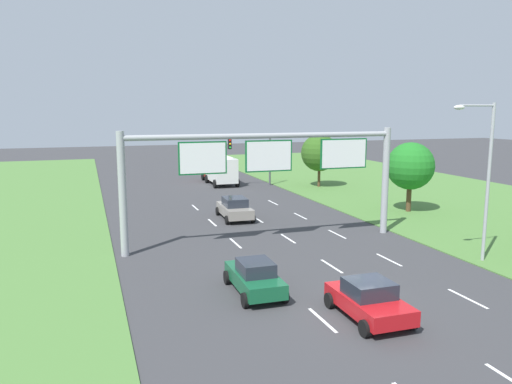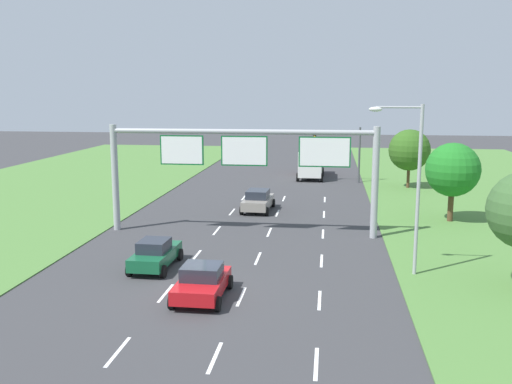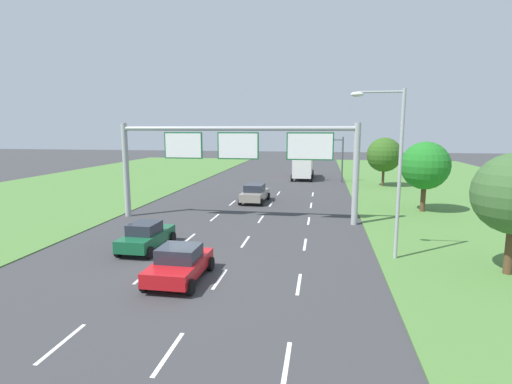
% 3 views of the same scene
% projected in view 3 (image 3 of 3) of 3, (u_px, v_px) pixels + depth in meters
% --- Properties ---
extents(ground_plane, '(200.00, 200.00, 0.00)m').
position_uv_depth(ground_plane, '(182.00, 277.00, 17.96)').
color(ground_plane, '#38383A').
extents(lane_dashes_inner_left, '(0.14, 44.40, 0.01)m').
position_uv_depth(lane_dashes_inner_left, '(170.00, 254.00, 21.17)').
color(lane_dashes_inner_left, white).
rests_on(lane_dashes_inner_left, ground_plane).
extents(lane_dashes_inner_right, '(0.14, 44.40, 0.01)m').
position_uv_depth(lane_dashes_inner_right, '(234.00, 258.00, 20.60)').
color(lane_dashes_inner_right, white).
rests_on(lane_dashes_inner_right, ground_plane).
extents(lane_dashes_slip, '(0.14, 44.40, 0.01)m').
position_uv_depth(lane_dashes_slip, '(302.00, 261.00, 20.04)').
color(lane_dashes_slip, white).
rests_on(lane_dashes_slip, ground_plane).
extents(car_near_red, '(2.32, 4.47, 1.64)m').
position_uv_depth(car_near_red, '(255.00, 193.00, 36.00)').
color(car_near_red, gray).
rests_on(car_near_red, ground_plane).
extents(car_lead_silver, '(2.03, 4.13, 1.54)m').
position_uv_depth(car_lead_silver, '(146.00, 236.00, 21.90)').
color(car_lead_silver, '#145633').
rests_on(car_lead_silver, ground_plane).
extents(car_mid_lane, '(2.23, 3.95, 1.54)m').
position_uv_depth(car_mid_lane, '(179.00, 263.00, 17.44)').
color(car_mid_lane, red).
rests_on(car_mid_lane, ground_plane).
extents(box_truck, '(2.74, 7.44, 3.01)m').
position_uv_depth(box_truck, '(303.00, 166.00, 52.74)').
color(box_truck, '#B21E19').
rests_on(box_truck, ground_plane).
extents(sign_gantry, '(17.24, 0.44, 7.00)m').
position_uv_depth(sign_gantry, '(239.00, 152.00, 28.28)').
color(sign_gantry, '#9EA0A5').
rests_on(sign_gantry, ground_plane).
extents(traffic_light_mast, '(4.76, 0.49, 5.60)m').
position_uv_depth(traffic_light_mast, '(327.00, 151.00, 49.11)').
color(traffic_light_mast, '#47494F').
rests_on(traffic_light_mast, ground_plane).
extents(street_lamp, '(2.61, 0.32, 8.50)m').
position_uv_depth(street_lamp, '(392.00, 160.00, 19.65)').
color(street_lamp, '#9EA0A5').
rests_on(street_lamp, ground_plane).
extents(roadside_tree_mid, '(3.76, 3.76, 5.61)m').
position_uv_depth(roadside_tree_mid, '(425.00, 166.00, 31.33)').
color(roadside_tree_mid, '#513823').
rests_on(roadside_tree_mid, ground_plane).
extents(roadside_tree_far, '(3.90, 3.90, 5.61)m').
position_uv_depth(roadside_tree_far, '(384.00, 155.00, 45.32)').
color(roadside_tree_far, '#513823').
rests_on(roadside_tree_far, ground_plane).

